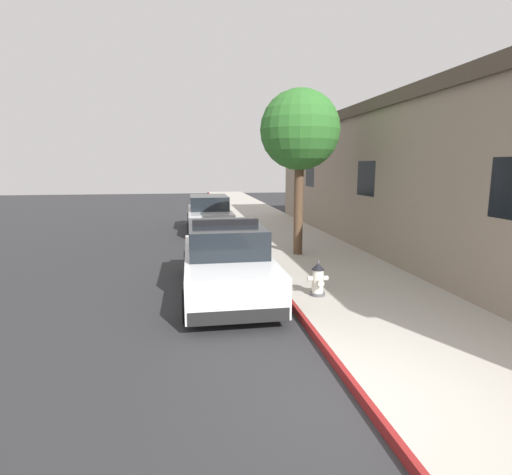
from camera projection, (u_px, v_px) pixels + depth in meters
The scene contains 8 objects.
ground_plane at pixel (126, 254), 14.02m from camera, with size 32.70×60.00×0.20m, color #2B2B2D.
sidewalk_pavement at pixel (296, 243), 14.95m from camera, with size 3.50×60.00×0.14m, color #ADA89E.
curb_painted_edge at pixel (247, 245), 14.66m from camera, with size 0.08×60.00×0.14m, color maroon.
storefront_building at pixel (463, 179), 13.49m from camera, with size 7.09×22.14×4.86m.
police_cruiser at pixel (226, 261), 9.27m from camera, with size 1.94×4.84×1.68m.
parked_car_silver_ahead at pixel (209, 214), 18.32m from camera, with size 1.94×4.84×1.56m.
fire_hydrant at pixel (318, 279), 8.64m from camera, with size 0.44×0.40×0.76m.
street_tree at pixel (300, 131), 12.18m from camera, with size 2.40×2.40×4.99m.
Camera 1 is at (-2.06, -4.26, 2.86)m, focal length 28.61 mm.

